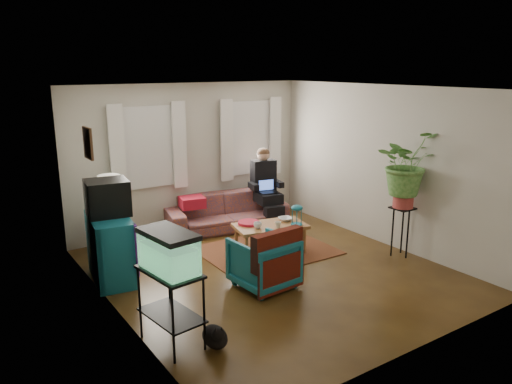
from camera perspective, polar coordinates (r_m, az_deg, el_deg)
floor at (r=7.31m, az=1.77°, el=-9.04°), size 4.50×5.00×0.01m
ceiling at (r=6.71m, az=1.95°, el=11.78°), size 4.50×5.00×0.01m
wall_back at (r=9.00m, az=-7.51°, el=3.98°), size 4.50×0.01×2.60m
wall_front at (r=5.16m, az=18.35°, el=-4.47°), size 4.50×0.01×2.60m
wall_left at (r=5.91m, az=-16.15°, el=-1.93°), size 0.01×5.00×2.60m
wall_right at (r=8.38m, az=14.45°, el=2.89°), size 0.01×5.00×2.60m
window_left at (r=8.62m, az=-12.27°, el=5.01°), size 1.08×0.04×1.38m
window_right at (r=9.56m, az=-0.75°, el=6.22°), size 1.08×0.04×1.38m
curtains_left at (r=8.54m, az=-12.07°, el=4.94°), size 1.36×0.06×1.50m
curtains_right at (r=9.49m, az=-0.49°, el=6.17°), size 1.36×0.06×1.50m
picture_frame at (r=6.58m, az=-18.58°, el=5.31°), size 0.04×0.32×0.40m
area_rug at (r=8.06m, az=1.19°, el=-6.68°), size 2.03×1.64×0.01m
sofa at (r=9.02m, az=-3.46°, el=-1.61°), size 2.29×1.26×0.85m
seated_person at (r=9.24m, az=1.09°, el=0.22°), size 0.66×0.76×1.29m
side_table at (r=8.17m, az=-16.04°, el=-4.54°), size 0.57×0.57×0.66m
table_lamp at (r=8.00m, az=-16.35°, el=-0.35°), size 0.42×0.42×0.61m
dresser at (r=7.17m, az=-16.26°, el=-6.20°), size 0.64×1.07×0.91m
crt_tv at (r=7.06m, az=-16.64°, el=-0.61°), size 0.62×0.58×0.48m
aquarium_stand at (r=5.46m, az=-9.67°, el=-12.89°), size 0.51×0.80×0.84m
aquarium at (r=5.20m, az=-9.96°, el=-6.62°), size 0.46×0.73×0.44m
black_cat at (r=5.46m, az=-4.73°, el=-15.92°), size 0.32×0.41×0.31m
armchair at (r=6.70m, az=0.87°, el=-7.74°), size 0.79×0.75×0.76m
serape_throw at (r=6.43m, az=2.55°, el=-7.19°), size 0.77×0.23×0.63m
coffee_table at (r=7.93m, az=1.63°, el=-5.33°), size 1.22×0.84×0.46m
cup_a at (r=7.66m, az=0.20°, el=-3.83°), size 0.15×0.15×0.10m
cup_b at (r=7.70m, az=2.53°, el=-3.75°), size 0.12×0.12×0.10m
bowl at (r=8.05m, az=3.36°, el=-3.10°), size 0.26×0.26×0.05m
snack_tray at (r=7.87m, az=-0.83°, el=-3.54°), size 0.41×0.41×0.04m
birdcage at (r=7.83m, az=4.69°, el=-2.61°), size 0.22×0.22×0.32m
plant_stand at (r=8.06m, az=16.21°, el=-4.38°), size 0.33×0.33×0.78m
potted_plant at (r=7.82m, az=16.69°, el=2.12°), size 0.90×0.78×0.99m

